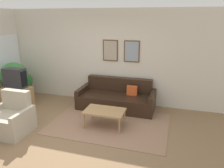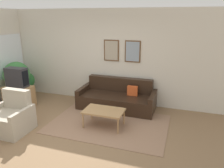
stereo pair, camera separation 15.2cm
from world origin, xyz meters
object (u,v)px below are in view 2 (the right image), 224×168
Objects in this scene: couch at (117,98)px; coffee_table at (104,112)px; armchair at (11,118)px; potted_plant_tall at (17,75)px; tv at (17,77)px.

couch is 1.15m from coffee_table.
coffee_table is at bearing -88.65° from couch.
coffee_table is 2.08m from armchair.
coffee_table is at bearing -14.27° from potted_plant_tall.
couch is at bearing 91.35° from coffee_table.
tv is 0.50× the size of potted_plant_tall.
potted_plant_tall is (-3.07, -0.35, 0.50)m from couch.
coffee_table is 1.54× the size of tv.
coffee_table is (0.03, -1.14, 0.10)m from couch.
couch is at bearing 44.21° from armchair.
armchair is at bearing -133.15° from couch.
couch is 2.86m from tv.
potted_plant_tall is at bearing 123.54° from armchair.
tv reaches higher than coffee_table.
armchair reaches higher than couch.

